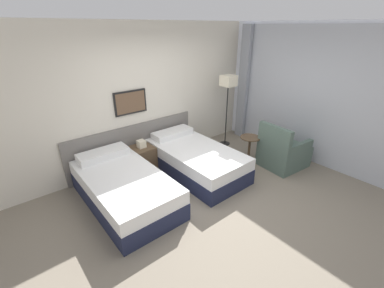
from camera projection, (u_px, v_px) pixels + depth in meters
name	position (u px, v px, depth m)	size (l,w,h in m)	color
ground_plane	(214.00, 200.00, 4.20)	(16.00, 16.00, 0.00)	slate
wall_headboard	(146.00, 99.00, 5.01)	(10.00, 0.10, 2.70)	beige
wall_window	(317.00, 97.00, 4.99)	(0.21, 4.43, 2.70)	white
bed_near_door	(124.00, 187.00, 4.08)	(1.07, 1.98, 0.64)	#1E233D
bed_near_window	(195.00, 159.00, 4.94)	(1.07, 1.98, 0.64)	#1E233D
nightstand	(143.00, 158.00, 5.01)	(0.42, 0.44, 0.63)	brown
floor_lamp	(228.00, 85.00, 5.63)	(0.29, 0.29, 1.63)	black
side_table	(249.00, 145.00, 5.23)	(0.40, 0.40, 0.57)	brown
armchair	(283.00, 153.00, 5.14)	(0.90, 0.80, 0.92)	#4C6056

